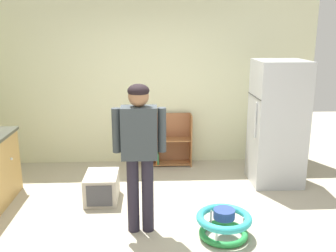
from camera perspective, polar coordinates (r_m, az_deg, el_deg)
The scene contains 7 objects.
ground_plane at distance 4.46m, azimuth -1.51°, elevation -15.28°, with size 12.00×12.00×0.00m, color #B0A791.
back_wall at distance 6.26m, azimuth -2.02°, elevation 6.57°, with size 5.20×0.06×2.70m, color beige.
refrigerator at distance 5.67m, azimuth 15.98°, elevation 0.42°, with size 0.73×0.68×1.78m.
bookshelf at distance 6.30m, azimuth -0.66°, elevation -2.45°, with size 0.80×0.28×0.85m.
standing_person at distance 4.07m, azimuth -4.28°, elevation -2.80°, with size 0.57×0.23×1.66m.
baby_walker at distance 4.32m, azimuth 8.32°, elevation -14.14°, with size 0.60×0.60×0.32m.
pet_carrier at distance 5.15m, azimuth -9.83°, elevation -8.99°, with size 0.42×0.55×0.36m.
Camera 1 is at (-0.06, -3.87, 2.22)m, focal length 40.88 mm.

